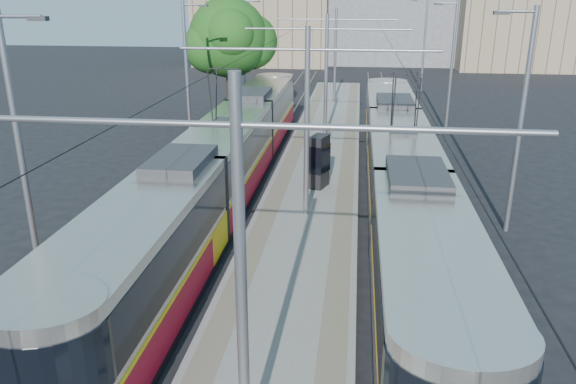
# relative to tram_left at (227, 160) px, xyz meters

# --- Properties ---
(ground) EXTENTS (160.00, 160.00, 0.00)m
(ground) POSITION_rel_tram_left_xyz_m (3.60, -10.26, -1.71)
(ground) COLOR black
(ground) RESTS_ON ground
(platform) EXTENTS (4.00, 50.00, 0.30)m
(platform) POSITION_rel_tram_left_xyz_m (3.60, 6.74, -1.56)
(platform) COLOR gray
(platform) RESTS_ON ground
(tactile_strip_left) EXTENTS (0.70, 50.00, 0.01)m
(tactile_strip_left) POSITION_rel_tram_left_xyz_m (2.15, 6.74, -1.40)
(tactile_strip_left) COLOR gray
(tactile_strip_left) RESTS_ON platform
(tactile_strip_right) EXTENTS (0.70, 50.00, 0.01)m
(tactile_strip_right) POSITION_rel_tram_left_xyz_m (5.05, 6.74, -1.40)
(tactile_strip_right) COLOR gray
(tactile_strip_right) RESTS_ON platform
(rails) EXTENTS (8.71, 70.00, 0.03)m
(rails) POSITION_rel_tram_left_xyz_m (3.60, 6.74, -1.69)
(rails) COLOR gray
(rails) RESTS_ON ground
(tram_left) EXTENTS (2.43, 30.73, 5.50)m
(tram_left) POSITION_rel_tram_left_xyz_m (0.00, 0.00, 0.00)
(tram_left) COLOR black
(tram_left) RESTS_ON ground
(tram_right) EXTENTS (2.43, 29.30, 5.50)m
(tram_right) POSITION_rel_tram_left_xyz_m (7.20, -0.86, 0.15)
(tram_right) COLOR black
(tram_right) RESTS_ON ground
(catenary) EXTENTS (9.20, 70.00, 7.00)m
(catenary) POSITION_rel_tram_left_xyz_m (3.60, 3.89, 2.82)
(catenary) COLOR gray
(catenary) RESTS_ON platform
(street_lamps) EXTENTS (15.18, 38.22, 8.00)m
(street_lamps) POSITION_rel_tram_left_xyz_m (3.60, 10.74, 2.48)
(street_lamps) COLOR gray
(street_lamps) RESTS_ON ground
(shelter) EXTENTS (0.95, 1.20, 2.31)m
(shelter) POSITION_rel_tram_left_xyz_m (3.86, 1.04, -0.20)
(shelter) COLOR black
(shelter) RESTS_ON platform
(tree) EXTENTS (5.64, 5.22, 8.20)m
(tree) POSITION_rel_tram_left_xyz_m (-2.74, 14.75, 3.84)
(tree) COLOR #382314
(tree) RESTS_ON ground
(building_left) EXTENTS (16.32, 12.24, 14.30)m
(building_left) POSITION_rel_tram_left_xyz_m (-6.40, 49.74, 5.46)
(building_left) COLOR gray
(building_left) RESTS_ON ground
(building_right) EXTENTS (14.28, 10.20, 13.01)m
(building_right) POSITION_rel_tram_left_xyz_m (23.60, 47.74, 4.81)
(building_right) COLOR gray
(building_right) RESTS_ON ground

